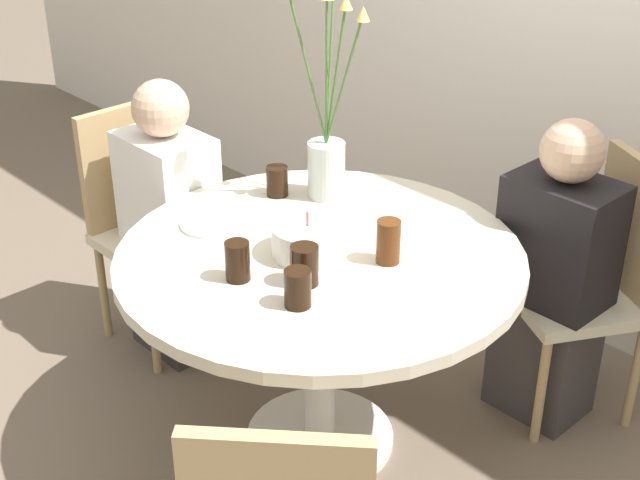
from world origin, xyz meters
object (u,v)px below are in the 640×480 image
Objects in this scene: side_plate at (213,223)px; drink_glass_4 at (237,261)px; birthday_cake at (308,240)px; drink_glass_0 at (388,242)px; drink_glass_3 at (298,288)px; person_woman at (553,283)px; person_guest at (171,230)px; chair_right_flank at (598,275)px; drink_glass_2 at (304,265)px; flower_vase at (326,139)px; drink_glass_1 at (277,181)px; chair_near_front at (146,213)px.

drink_glass_4 reaches higher than side_plate.
drink_glass_0 is at bearing 35.80° from birthday_cake.
person_woman is at bearing 77.11° from drink_glass_3.
birthday_cake is at bearing -2.18° from person_guest.
birthday_cake is 0.20× the size of person_woman.
chair_right_flank is 0.85× the size of person_guest.
person_woman is (0.29, 0.84, -0.28)m from drink_glass_2.
flower_vase is at bearing 28.78° from person_guest.
drink_glass_1 is 0.88× the size of drink_glass_2.
drink_glass_2 is 0.11× the size of person_woman.
flower_vase is 0.59m from drink_glass_2.
chair_near_front reaches higher than drink_glass_0.
drink_glass_2 is at bearing -33.57° from drink_glass_1.
birthday_cake is at bearing 83.62° from drink_glass_4.
chair_near_front is 1.51m from person_woman.
drink_glass_2 is at bearing -98.55° from chair_near_front.
birthday_cake is 1.84× the size of drink_glass_2.
side_plate is 0.30m from drink_glass_1.
chair_right_flank reaches higher than birthday_cake.
chair_right_flank reaches higher than drink_glass_4.
side_plate is 1.96× the size of drink_glass_3.
person_woman is 1.37m from person_guest.
chair_right_flank is 7.83× the size of drink_glass_4.
drink_glass_0 is 0.27m from drink_glass_2.
side_plate is at bearing 166.88° from drink_glass_3.
drink_glass_0 is 0.35m from drink_glass_3.
drink_glass_1 is 0.57m from drink_glass_4.
drink_glass_1 is 0.97m from person_woman.
drink_glass_3 reaches higher than drink_glass_1.
chair_right_flank is 8.88× the size of drink_glass_1.
drink_glass_0 is 1.12× the size of drink_glass_2.
drink_glass_4 is at bearing -107.01° from chair_near_front.
flower_vase is (-0.74, -0.55, 0.42)m from chair_right_flank.
chair_near_front is 0.64m from drink_glass_1.
chair_right_flank reaches higher than drink_glass_0.
chair_right_flank is at bearing 60.38° from person_woman.
birthday_cake is at bearing -51.21° from flower_vase.
flower_vase is 6.32× the size of drink_glass_2.
side_plate is at bearing -157.25° from drink_glass_0.
chair_right_flank is at bearing 33.44° from person_guest.
drink_glass_4 is at bearing -67.87° from flower_vase.
person_woman is (0.66, 0.41, -0.43)m from flower_vase.
person_woman is at bearing -63.06° from chair_near_front.
drink_glass_3 is (-0.29, -1.07, 0.26)m from chair_right_flank.
drink_glass_4 is at bearing -96.38° from birthday_cake.
side_plate is at bearing 175.74° from drink_glass_2.
person_guest is (-0.97, 0.24, -0.27)m from drink_glass_3.
flower_vase is at bearing -113.93° from chair_right_flank.
chair_right_flank is at bearing 48.74° from side_plate.
birthday_cake is at bearing 132.06° from drink_glass_3.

